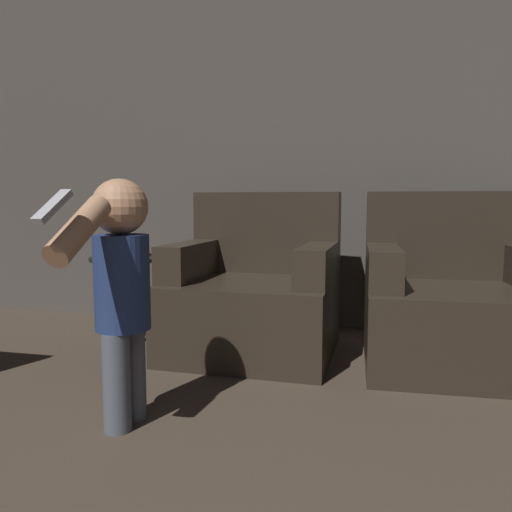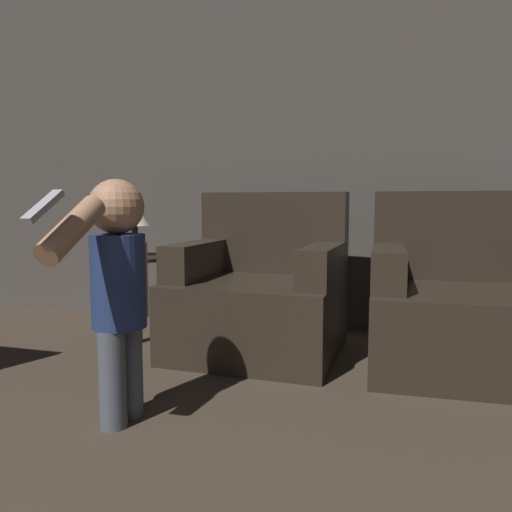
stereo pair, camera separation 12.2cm
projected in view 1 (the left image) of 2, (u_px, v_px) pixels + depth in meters
wall_back at (334, 132)px, 3.27m from camera, size 8.40×0.05×2.60m
armchair_left at (255, 296)px, 2.82m from camera, size 0.91×0.84×0.90m
armchair_right at (454, 305)px, 2.58m from camera, size 0.91×0.84×0.90m
person_toddler at (121, 283)px, 1.83m from camera, size 0.20×0.63×0.93m
side_table at (128, 273)px, 2.92m from camera, size 0.43×0.43×0.53m
lamp at (126, 215)px, 2.89m from camera, size 0.18×0.18×0.32m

